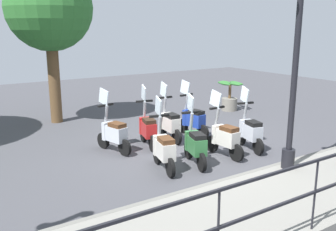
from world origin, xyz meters
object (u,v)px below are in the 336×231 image
scooter_near_1 (224,137)px  scooter_far_1 (169,123)px  potted_palm (230,98)px  scooter_near_3 (164,149)px  scooter_near_0 (250,131)px  lamp_post_near (294,81)px  scooter_far_0 (193,119)px  scooter_near_2 (195,144)px  scooter_far_2 (148,128)px  tree_distant (49,9)px  scooter_far_3 (114,133)px

scooter_near_1 → scooter_far_1: size_ratio=1.00×
potted_palm → scooter_near_3: (-3.63, 5.14, 0.04)m
scooter_near_1 → scooter_near_3: size_ratio=1.00×
scooter_near_0 → lamp_post_near: bearing=176.9°
scooter_far_0 → scooter_near_0: bearing=-171.0°
potted_palm → scooter_near_3: bearing=125.2°
scooter_near_2 → scooter_far_2: 1.71m
tree_distant → scooter_near_1: (-5.41, -2.31, -3.02)m
scooter_near_2 → scooter_near_3: size_ratio=1.00×
lamp_post_near → scooter_far_1: (3.32, 0.74, -1.46)m
lamp_post_near → scooter_far_0: size_ratio=2.64×
tree_distant → scooter_near_3: 6.20m
scooter_near_2 → scooter_far_3: same height
lamp_post_near → scooter_far_0: (3.32, -0.03, -1.46)m
tree_distant → scooter_near_2: 6.41m
scooter_near_0 → scooter_near_3: (0.00, 2.52, 0.00)m
tree_distant → scooter_near_3: bearing=-173.0°
scooter_far_0 → scooter_far_2: 1.53m
lamp_post_near → scooter_far_3: 4.30m
potted_palm → scooter_far_0: (-1.91, 3.09, 0.04)m
scooter_far_0 → scooter_far_3: 2.43m
tree_distant → scooter_near_0: (-5.37, -3.18, -3.02)m
lamp_post_near → tree_distant: bearing=21.0°
tree_distant → scooter_far_2: tree_distant is taller
lamp_post_near → scooter_near_3: bearing=51.7°
lamp_post_near → scooter_far_1: bearing=12.6°
scooter_near_3 → scooter_far_2: same height
potted_palm → scooter_far_0: 3.63m
scooter_near_2 → scooter_far_0: same height
potted_palm → scooter_far_2: size_ratio=0.69×
scooter_near_2 → scooter_near_0: bearing=-70.2°
potted_palm → scooter_far_1: size_ratio=0.69×
lamp_post_near → scooter_far_3: (3.26, 2.40, -1.46)m
lamp_post_near → potted_palm: (5.23, -3.12, -1.50)m
scooter_far_3 → scooter_near_3: bearing=179.4°
scooter_far_0 → scooter_far_2: (-0.13, 1.52, 0.00)m
scooter_near_0 → scooter_far_2: (1.59, 1.99, 0.00)m
scooter_far_2 → scooter_far_1: bearing=-65.5°
tree_distant → scooter_near_0: bearing=-149.4°
tree_distant → scooter_near_2: size_ratio=3.16×
scooter_near_3 → scooter_far_3: bearing=25.7°
lamp_post_near → potted_palm: lamp_post_near is taller
lamp_post_near → tree_distant: tree_distant is taller
lamp_post_near → scooter_far_1: lamp_post_near is taller
scooter_near_3 → scooter_far_2: bearing=-5.5°
scooter_far_1 → scooter_far_0: bearing=-85.3°
lamp_post_near → scooter_near_0: lamp_post_near is taller
scooter_near_1 → scooter_far_0: size_ratio=1.00×
tree_distant → scooter_near_2: bearing=-165.6°
scooter_near_1 → scooter_far_3: (1.71, 2.03, 0.00)m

